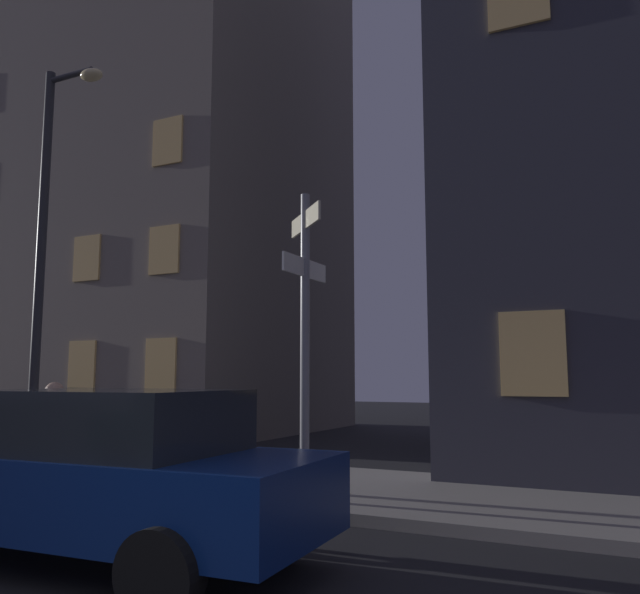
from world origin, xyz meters
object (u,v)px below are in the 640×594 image
Objects in this scene: signpost at (305,320)px; street_lamp at (48,233)px; cyclist at (54,456)px; car_far_trailing at (89,472)px.

street_lamp is (-5.06, 0.23, 1.70)m from signpost.
street_lamp is at bearing 142.82° from cyclist.
signpost is 0.57× the size of street_lamp.
car_far_trailing is at bearing -103.27° from signpost.
cyclist is at bearing -37.18° from street_lamp.
car_far_trailing is (4.38, -3.14, -3.29)m from street_lamp.
street_lamp is at bearing 177.37° from signpost.
street_lamp is at bearing 144.37° from car_far_trailing.
cyclist is (-1.69, 1.10, -0.06)m from car_far_trailing.
car_far_trailing is 2.02m from cyclist.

